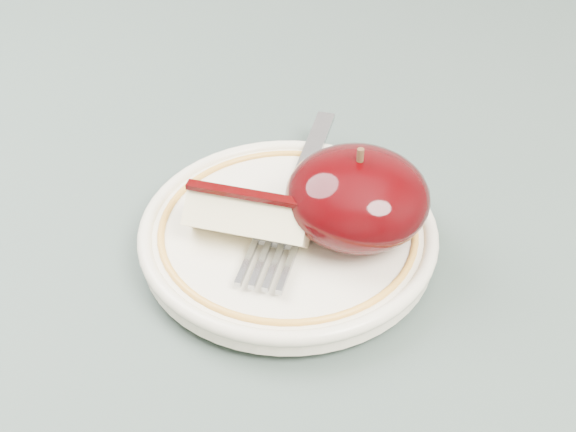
% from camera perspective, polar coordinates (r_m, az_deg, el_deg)
% --- Properties ---
extents(table, '(0.90, 0.90, 0.75)m').
position_cam_1_polar(table, '(0.57, -5.92, -7.79)').
color(table, brown).
rests_on(table, ground).
extents(plate, '(0.18, 0.18, 0.02)m').
position_cam_1_polar(plate, '(0.48, -0.00, -1.27)').
color(plate, '#EBE3C5').
rests_on(plate, table).
extents(apple_half, '(0.08, 0.08, 0.06)m').
position_cam_1_polar(apple_half, '(0.46, 4.95, 1.35)').
color(apple_half, black).
rests_on(apple_half, plate).
extents(apple_wedge, '(0.07, 0.04, 0.03)m').
position_cam_1_polar(apple_wedge, '(0.46, -2.84, -0.06)').
color(apple_wedge, beige).
rests_on(apple_wedge, plate).
extents(fork, '(0.03, 0.18, 0.00)m').
position_cam_1_polar(fork, '(0.50, 0.47, 1.44)').
color(fork, gray).
rests_on(fork, plate).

